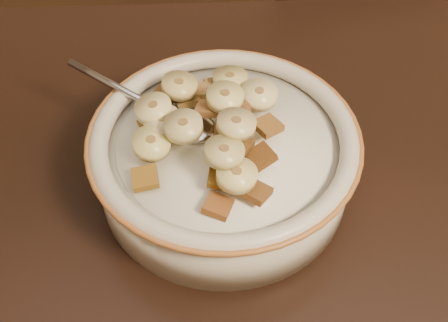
{
  "coord_description": "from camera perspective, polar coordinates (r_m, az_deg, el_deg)",
  "views": [
    {
      "loc": [
        -0.21,
        -0.16,
        1.15
      ],
      "look_at": [
        -0.2,
        0.16,
        0.78
      ],
      "focal_mm": 45.0,
      "sensor_mm": 36.0,
      "label": 1
    }
  ],
  "objects": [
    {
      "name": "chair",
      "position": [
        1.01,
        16.22,
        2.01
      ],
      "size": [
        0.48,
        0.48,
        0.88
      ],
      "primitive_type": "cube",
      "rotation": [
        0.0,
        0.0,
        0.29
      ],
      "color": "black",
      "rests_on": "floor"
    },
    {
      "name": "cereal_bowl",
      "position": [
        0.49,
        0.0,
        -0.29
      ],
      "size": [
        0.22,
        0.22,
        0.05
      ],
      "primitive_type": "cylinder",
      "color": "beige",
      "rests_on": "table"
    },
    {
      "name": "milk",
      "position": [
        0.47,
        0.0,
        1.79
      ],
      "size": [
        0.18,
        0.18,
        0.0
      ],
      "primitive_type": "cylinder",
      "color": "white",
      "rests_on": "cereal_bowl"
    },
    {
      "name": "spoon",
      "position": [
        0.48,
        -3.65,
        3.65
      ],
      "size": [
        0.07,
        0.06,
        0.01
      ],
      "primitive_type": "ellipsoid",
      "rotation": [
        0.0,
        0.0,
        4.16
      ],
      "color": "#A7ABB2",
      "rests_on": "cereal_bowl"
    },
    {
      "name": "cereal_square_0",
      "position": [
        0.5,
        -3.5,
        6.29
      ],
      "size": [
        0.02,
        0.02,
        0.01
      ],
      "primitive_type": "cube",
      "rotation": [
        -0.22,
        -0.18,
        0.04
      ],
      "color": "brown",
      "rests_on": "milk"
    },
    {
      "name": "cereal_square_1",
      "position": [
        0.48,
        -7.3,
        3.91
      ],
      "size": [
        0.03,
        0.03,
        0.01
      ],
      "primitive_type": "cube",
      "rotation": [
        -0.22,
        -0.12,
        0.58
      ],
      "color": "#9C671B",
      "rests_on": "milk"
    },
    {
      "name": "cereal_square_2",
      "position": [
        0.43,
        -0.26,
        -1.67
      ],
      "size": [
        0.02,
        0.02,
        0.01
      ],
      "primitive_type": "cube",
      "rotation": [
        0.22,
        -0.06,
        1.44
      ],
      "color": "brown",
      "rests_on": "milk"
    },
    {
      "name": "cereal_square_3",
      "position": [
        0.5,
        -4.08,
        6.88
      ],
      "size": [
        0.02,
        0.02,
        0.01
      ],
      "primitive_type": "cube",
      "rotation": [
        -0.01,
        0.01,
        1.48
      ],
      "color": "brown",
      "rests_on": "milk"
    },
    {
      "name": "cereal_square_4",
      "position": [
        0.44,
        1.18,
        2.36
      ],
      "size": [
        0.02,
        0.02,
        0.01
      ],
      "primitive_type": "cube",
      "rotation": [
        -0.03,
        0.02,
        2.95
      ],
      "color": "brown",
      "rests_on": "milk"
    },
    {
      "name": "cereal_square_5",
      "position": [
        0.51,
        -5.65,
        7.05
      ],
      "size": [
        0.03,
        0.03,
        0.01
      ],
      "primitive_type": "cube",
      "rotation": [
        -0.15,
        -0.12,
        2.45
      ],
      "color": "brown",
      "rests_on": "milk"
    },
    {
      "name": "cereal_square_6",
      "position": [
        0.5,
        -2.83,
        6.85
      ],
      "size": [
        0.03,
        0.03,
        0.01
      ],
      "primitive_type": "cube",
      "rotation": [
        -0.15,
        0.09,
        2.84
      ],
      "color": "brown",
      "rests_on": "milk"
    },
    {
      "name": "cereal_square_7",
      "position": [
        0.5,
        -2.31,
        7.16
      ],
      "size": [
        0.02,
        0.02,
        0.01
      ],
      "primitive_type": "cube",
      "rotation": [
        0.02,
        0.11,
        1.61
      ],
      "color": "olive",
      "rests_on": "milk"
    },
    {
      "name": "cereal_square_8",
      "position": [
        0.51,
        -0.66,
        7.54
      ],
      "size": [
        0.03,
        0.03,
        0.01
      ],
      "primitive_type": "cube",
      "rotation": [
        0.16,
        -0.09,
        1.96
      ],
      "color": "brown",
      "rests_on": "milk"
    },
    {
      "name": "cereal_square_9",
      "position": [
        0.45,
        0.38,
        3.45
      ],
      "size": [
        0.02,
        0.02,
        0.01
      ],
      "primitive_type": "cube",
      "rotation": [
        0.2,
        0.0,
        3.02
      ],
      "color": "brown",
      "rests_on": "milk"
    },
    {
      "name": "cereal_square_10",
      "position": [
        0.47,
        -1.62,
        5.35
      ],
      "size": [
        0.03,
        0.02,
        0.01
      ],
      "primitive_type": "cube",
      "rotation": [
        0.17,
        0.16,
        2.9
      ],
      "color": "brown",
      "rests_on": "milk"
    },
    {
      "name": "cereal_square_11",
      "position": [
        0.42,
        -0.61,
        -4.57
      ],
      "size": [
        0.03,
        0.03,
        0.01
      ],
      "primitive_type": "cube",
      "rotation": [
        0.11,
        -0.13,
        2.75
      ],
      "color": "brown",
      "rests_on": "milk"
    },
    {
      "name": "cereal_square_12",
      "position": [
        0.47,
        1.52,
        5.2
      ],
      "size": [
        0.02,
        0.02,
        0.01
      ],
      "primitive_type": "cube",
      "rotation": [
        0.14,
        -0.17,
        0.05
      ],
      "color": "brown",
      "rests_on": "milk"
    },
    {
      "name": "cereal_square_13",
      "position": [
        0.48,
        -6.75,
        4.57
      ],
      "size": [
        0.03,
        0.03,
        0.01
      ],
      "primitive_type": "cube",
      "rotation": [
        -0.2,
        0.07,
        0.74
      ],
      "color": "brown",
      "rests_on": "milk"
    },
    {
      "name": "cereal_square_14",
      "position": [
        0.48,
        1.86,
        5.79
      ],
      "size": [
        0.03,
        0.03,
        0.01
      ],
      "primitive_type": "cube",
      "rotation": [
        0.09,
        0.14,
        0.73
      ],
      "color": "#8B5A1C",
      "rests_on": "milk"
    },
    {
      "name": "cereal_square_15",
      "position": [
        0.46,
        4.46,
        3.58
      ],
      "size": [
        0.03,
        0.03,
        0.01
      ],
      "primitive_type": "cube",
      "rotation": [
        -0.02,
        0.08,
        0.59
      ],
      "color": "brown",
      "rests_on": "milk"
    },
    {
      "name": "cereal_square_16",
      "position": [
        0.44,
        3.76,
        0.46
      ],
      "size": [
        0.03,
        0.03,
        0.01
      ],
      "primitive_type": "cube",
      "rotation": [
        -0.25,
        0.07,
        2.04
      ],
      "color": "#603712",
      "rests_on": "milk"
    },
    {
      "name": "cereal_square_17",
      "position": [
        0.43,
        3.25,
        -3.14
      ],
      "size": [
        0.03,
        0.03,
        0.01
      ],
      "primitive_type": "cube",
      "rotation": [
        0.23,
        -0.02,
        2.52
      ],
      "color": "brown",
      "rests_on": "milk"
    },
    {
      "name": "cereal_square_18",
      "position": [
        0.5,
        0.79,
        6.98
      ],
      "size": [
        0.02,
        0.02,
        0.01
      ],
      "primitive_type": "cube",
      "rotation": [
        -0.16,
        -0.15,
        3.01
      ],
      "color": "brown",
      "rests_on": "milk"
    },
    {
      "name": "cereal_square_19",
      "position": [
        0.44,
        1.45,
        1.74
      ],
      "size": [
        0.03,
        0.03,
        0.01
      ],
      "primitive_type": "cube",
      "rotation": [
        0.07,
        0.13,
        0.98
      ],
      "color": "brown",
      "rests_on": "milk"
    },
    {
      "name": "cereal_square_20",
      "position": [
        0.44,
        -8.03,
        -1.72
      ],
      "size": [
        0.02,
        0.02,
        0.01
      ],
      "primitive_type": "cube",
      "rotation": [
        -0.1,
        -0.09,
        1.72
      ],
      "color": "brown",
      "rests_on": "milk"
    },
    {
      "name": "banana_slice_0",
      "position": [
        0.45,
        -7.37,
        1.78
      ],
      "size": [
        0.04,
        0.04,
        0.01
      ],
      "primitive_type": "cylinder",
      "rotation": [
        0.13,
        0.06,
        0.15
      ],
      "color": "#CAC16C",
      "rests_on": "milk"
    },
    {
      "name": "banana_slice_1",
      "position": [
        0.46,
        0.11,
        6.52
      ],
      "size": [
        0.04,
        0.04,
        0.01
      ],
      "primitive_type": "cylinder",
      "rotation": [
        0.05,
        -0.01,
        1.16
      ],
      "color": "beige",
      "rests_on": "milk"
    },
    {
      "name": "banana_slice_2",
      "position": [
        0.49,
        -4.56,
        7.64
      ],
      "size": [
        0.04,
        0.04,
        0.02
      ],
      "primitive_type": "cylinder",
      "rotation": [
        0.14,
        0.06,
        1.28
      ],
      "color": "#DFD17B",
      "rests_on": "milk"
    },
    {
      "name": "banana_slice_3",
      "position": [
        0.5,
        0.62,
        8.34
      ],
      "size": [
        0.04,
        0.04,
        0.01
      ],
      "primitive_type": "cylinder",
      "rotation": [
        0.05,
        0.1,
        1.96
      ],
      "color": "tan",
      "rests_on": "milk"
    },
    {
      "name": "banana_slice_4",
      "position": [
        0.42,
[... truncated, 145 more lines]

